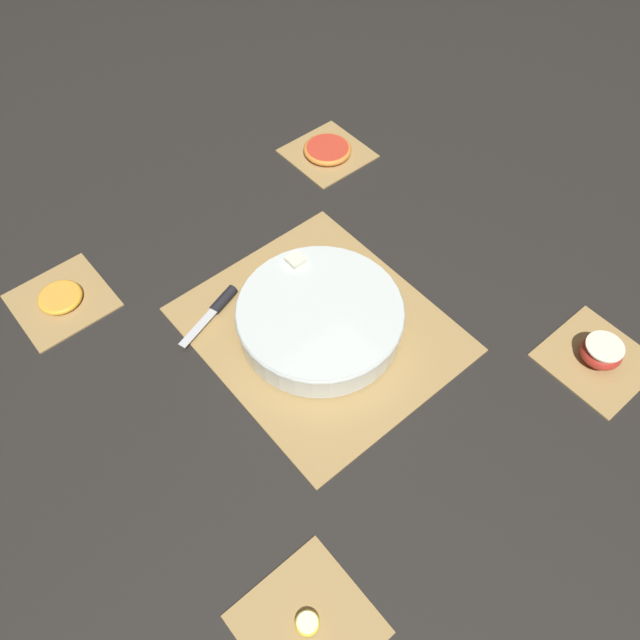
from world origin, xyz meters
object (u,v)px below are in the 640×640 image
Objects in this scene: paring_knife at (221,302)px; grapefruit_slice at (327,150)px; fruit_salad_bowl at (320,316)px; apple_half at (602,352)px; orange_slice_whole at (60,297)px; banana_coin_single at (307,623)px.

paring_knife reaches higher than grapefruit_slice.
paring_knife is (0.14, 0.10, -0.02)m from fruit_salad_bowl.
apple_half is 0.65× the size of grapefruit_slice.
paring_knife is at bearing -133.07° from orange_slice_whole.
orange_slice_whole is (0.33, 0.30, -0.03)m from fruit_salad_bowl.
banana_coin_single is 0.31× the size of grapefruit_slice.
apple_half reaches higher than grapefruit_slice.
paring_knife reaches higher than banana_coin_single.
fruit_salad_bowl is at bearing -137.83° from orange_slice_whole.
grapefruit_slice is at bearing -90.00° from orange_slice_whole.
fruit_salad_bowl is at bearing -145.47° from paring_knife.
fruit_salad_bowl reaches higher than apple_half.
orange_slice_whole is at bearing 42.14° from apple_half.
paring_knife is at bearing 39.99° from apple_half.
apple_half is at bearing -137.86° from orange_slice_whole.
paring_knife is 0.28m from orange_slice_whole.
paring_knife is at bearing 34.53° from fruit_salad_bowl.
fruit_salad_bowl is 0.45m from apple_half.
banana_coin_single is (-0.67, 0.00, -0.00)m from orange_slice_whole.
apple_half is 0.87× the size of orange_slice_whole.
grapefruit_slice is (0.19, -0.40, -0.00)m from paring_knife.
fruit_salad_bowl is 0.45m from banana_coin_single.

